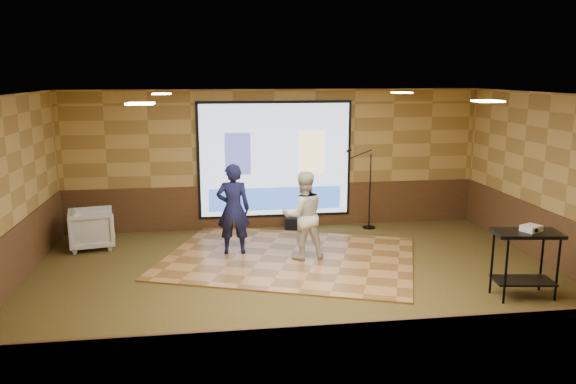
{
  "coord_description": "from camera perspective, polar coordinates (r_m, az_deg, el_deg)",
  "views": [
    {
      "loc": [
        -1.41,
        -8.42,
        3.32
      ],
      "look_at": [
        -0.06,
        1.03,
        1.3
      ],
      "focal_mm": 35.0,
      "sensor_mm": 36.0,
      "label": 1
    }
  ],
  "objects": [
    {
      "name": "projector",
      "position": [
        9.1,
        23.48,
        -3.4
      ],
      "size": [
        0.34,
        0.32,
        0.09
      ],
      "primitive_type": "cube",
      "rotation": [
        0.0,
        0.0,
        0.43
      ],
      "color": "white",
      "rests_on": "av_table"
    },
    {
      "name": "downlight_se",
      "position": [
        7.81,
        19.63,
        8.69
      ],
      "size": [
        0.32,
        0.32,
        0.02
      ],
      "primitive_type": "cube",
      "color": "#FFE5BF",
      "rests_on": "room_shell"
    },
    {
      "name": "projector_screen",
      "position": [
        12.08,
        -1.32,
        3.16
      ],
      "size": [
        3.32,
        0.06,
        2.52
      ],
      "color": "black",
      "rests_on": "room_shell"
    },
    {
      "name": "ground",
      "position": [
        9.16,
        1.3,
        -9.31
      ],
      "size": [
        9.0,
        9.0,
        0.0
      ],
      "primitive_type": "plane",
      "color": "#2C3217",
      "rests_on": "ground"
    },
    {
      "name": "wainscot_back",
      "position": [
        12.32,
        -1.33,
        -1.41
      ],
      "size": [
        9.0,
        0.04,
        0.95
      ],
      "primitive_type": "cube",
      "color": "#462817",
      "rests_on": "ground"
    },
    {
      "name": "wainscot_front",
      "position": [
        5.88,
        7.12,
        -17.14
      ],
      "size": [
        9.0,
        0.04,
        0.95
      ],
      "primitive_type": "cube",
      "color": "#462817",
      "rests_on": "ground"
    },
    {
      "name": "duffel_bag",
      "position": [
        12.24,
        0.67,
        -3.19
      ],
      "size": [
        0.45,
        0.35,
        0.25
      ],
      "primitive_type": "cube",
      "rotation": [
        0.0,
        0.0,
        -0.23
      ],
      "color": "black",
      "rests_on": "ground"
    },
    {
      "name": "player_right",
      "position": [
        10.06,
        1.58,
        -2.39
      ],
      "size": [
        0.84,
        0.69,
        1.6
      ],
      "primitive_type": "imported",
      "rotation": [
        0.0,
        0.0,
        3.25
      ],
      "color": "silver",
      "rests_on": "dance_floor"
    },
    {
      "name": "downlight_ne",
      "position": [
        10.85,
        11.5,
        9.86
      ],
      "size": [
        0.32,
        0.32,
        0.02
      ],
      "primitive_type": "cube",
      "color": "#FFE5BF",
      "rests_on": "room_shell"
    },
    {
      "name": "player_left",
      "position": [
        10.38,
        -5.59,
        -1.72
      ],
      "size": [
        0.64,
        0.44,
        1.69
      ],
      "primitive_type": "imported",
      "rotation": [
        0.0,
        0.0,
        3.09
      ],
      "color": "#13163E",
      "rests_on": "dance_floor"
    },
    {
      "name": "wainscot_left",
      "position": [
        9.41,
        -26.94,
        -7.01
      ],
      "size": [
        0.04,
        7.0,
        0.95
      ],
      "primitive_type": "cube",
      "color": "#462817",
      "rests_on": "ground"
    },
    {
      "name": "downlight_nw",
      "position": [
        10.26,
        -12.72,
        9.7
      ],
      "size": [
        0.32,
        0.32,
        0.02
      ],
      "primitive_type": "cube",
      "color": "#FFE5BF",
      "rests_on": "room_shell"
    },
    {
      "name": "mic_stand",
      "position": [
        12.34,
        8.03,
        -1.42
      ],
      "size": [
        0.69,
        0.28,
        1.76
      ],
      "rotation": [
        0.0,
        0.0,
        -0.14
      ],
      "color": "black",
      "rests_on": "ground"
    },
    {
      "name": "av_table",
      "position": [
        9.14,
        22.99,
        -5.51
      ],
      "size": [
        0.97,
        0.51,
        1.02
      ],
      "rotation": [
        0.0,
        0.0,
        -0.14
      ],
      "color": "black",
      "rests_on": "ground"
    },
    {
      "name": "downlight_sw",
      "position": [
        6.98,
        -14.8,
        8.67
      ],
      "size": [
        0.32,
        0.32,
        0.02
      ],
      "primitive_type": "cube",
      "color": "#FFE5BF",
      "rests_on": "room_shell"
    },
    {
      "name": "banquet_chair",
      "position": [
        11.5,
        -19.29,
        -3.55
      ],
      "size": [
        0.98,
        0.96,
        0.76
      ],
      "primitive_type": "imported",
      "rotation": [
        0.0,
        0.0,
        1.77
      ],
      "color": "gray",
      "rests_on": "ground"
    },
    {
      "name": "dance_floor",
      "position": [
        10.35,
        0.12,
        -6.67
      ],
      "size": [
        5.32,
        4.69,
        0.03
      ],
      "primitive_type": "cube",
      "rotation": [
        0.0,
        0.0,
        -0.35
      ],
      "color": "#AB773E",
      "rests_on": "ground"
    },
    {
      "name": "room_shell",
      "position": [
        8.63,
        1.37,
        3.77
      ],
      "size": [
        9.04,
        7.04,
        3.02
      ],
      "color": "tan",
      "rests_on": "ground"
    },
    {
      "name": "wainscot_right",
      "position": [
        10.66,
        25.9,
        -4.77
      ],
      "size": [
        0.04,
        7.0,
        0.95
      ],
      "primitive_type": "cube",
      "color": "#462817",
      "rests_on": "ground"
    }
  ]
}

